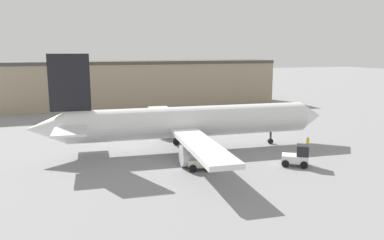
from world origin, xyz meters
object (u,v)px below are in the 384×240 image
(airplane, at_px, (184,123))
(belt_loader_truck, at_px, (203,159))
(ground_crew_worker, at_px, (308,143))
(baggage_tug, at_px, (297,156))

(airplane, relative_size, belt_loader_truck, 12.33)
(ground_crew_worker, bearing_deg, airplane, 130.61)
(airplane, distance_m, ground_crew_worker, 15.72)
(ground_crew_worker, bearing_deg, belt_loader_truck, 161.76)
(airplane, relative_size, baggage_tug, 11.30)
(baggage_tug, bearing_deg, airplane, 165.59)
(ground_crew_worker, height_order, belt_loader_truck, belt_loader_truck)
(airplane, distance_m, baggage_tug, 14.35)
(belt_loader_truck, bearing_deg, baggage_tug, 2.40)
(airplane, bearing_deg, belt_loader_truck, -90.32)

